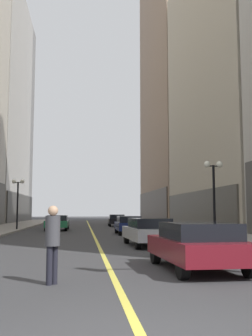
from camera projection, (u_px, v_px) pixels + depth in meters
name	position (u px, v px, depth m)	size (l,w,h in m)	color
ground_plane	(90.00, 228.00, 39.38)	(200.00, 200.00, 0.00)	#38383A
sidewalk_left	(5.00, 228.00, 38.51)	(4.50, 78.00, 0.15)	#9E9991
sidewalk_right	(173.00, 227.00, 40.26)	(4.50, 78.00, 0.15)	#9E9991
lane_centre_stripe	(90.00, 228.00, 39.38)	(0.16, 70.00, 0.01)	#E5D64C
building_right_mid	(249.00, 83.00, 42.30)	(12.40, 24.00, 30.44)	#B7AD99
building_right_far	(191.00, 22.00, 69.73)	(14.39, 26.00, 69.30)	gray
car_maroon	(197.00, 244.00, 11.21)	(2.11, 4.38, 1.32)	maroon
car_silver	(149.00, 231.00, 19.09)	(2.05, 4.83, 1.32)	#B7B7BC
car_navy	(128.00, 224.00, 28.94)	(1.73, 4.21, 1.32)	#141E4C
car_green	(57.00, 222.00, 35.25)	(1.95, 4.76, 1.32)	#196038
car_black	(117.00, 220.00, 44.97)	(1.94, 4.64, 1.32)	black
pedestrian_with_orange_bag	(52.00, 238.00, 9.06)	(0.48, 0.48, 1.77)	black
street_lamp_left_far	(18.00, 193.00, 34.62)	(1.06, 0.36, 4.43)	black
street_lamp_right_mid	(214.00, 182.00, 22.06)	(1.06, 0.36, 4.43)	black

